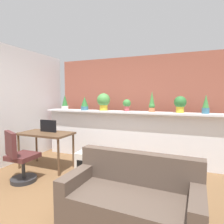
% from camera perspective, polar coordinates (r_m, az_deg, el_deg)
% --- Properties ---
extents(ground_plane, '(12.00, 12.00, 0.00)m').
position_cam_1_polar(ground_plane, '(3.01, -8.33, -25.34)').
color(ground_plane, brown).
extents(divider_wall, '(4.21, 0.16, 1.12)m').
position_cam_1_polar(divider_wall, '(4.54, 4.53, -7.31)').
color(divider_wall, silver).
rests_on(divider_wall, ground).
extents(plant_shelf, '(4.21, 0.37, 0.04)m').
position_cam_1_polar(plant_shelf, '(4.42, 4.42, -0.04)').
color(plant_shelf, silver).
rests_on(plant_shelf, divider_wall).
extents(brick_wall_behind, '(4.21, 0.10, 2.50)m').
position_cam_1_polar(brick_wall_behind, '(5.03, 6.64, 1.76)').
color(brick_wall_behind, '#9E5442').
rests_on(brick_wall_behind, ground).
extents(potted_plant_0, '(0.18, 0.18, 0.38)m').
position_cam_1_polar(potted_plant_0, '(5.19, -13.71, 2.75)').
color(potted_plant_0, silver).
rests_on(potted_plant_0, plant_shelf).
extents(potted_plant_1, '(0.18, 0.18, 0.33)m').
position_cam_1_polar(potted_plant_1, '(4.83, -8.08, 2.52)').
color(potted_plant_1, '#386B84').
rests_on(potted_plant_1, plant_shelf).
extents(potted_plant_2, '(0.32, 0.32, 0.41)m').
position_cam_1_polar(potted_plant_2, '(4.65, -2.50, 3.28)').
color(potted_plant_2, gold).
rests_on(potted_plant_2, plant_shelf).
extents(potted_plant_3, '(0.18, 0.18, 0.27)m').
position_cam_1_polar(potted_plant_3, '(4.42, 4.39, 2.29)').
color(potted_plant_3, '#B7474C').
rests_on(potted_plant_3, plant_shelf).
extents(potted_plant_4, '(0.13, 0.13, 0.45)m').
position_cam_1_polar(potted_plant_4, '(4.31, 11.66, 2.64)').
color(potted_plant_4, '#C66B42').
rests_on(potted_plant_4, plant_shelf).
extents(potted_plant_5, '(0.25, 0.25, 0.35)m').
position_cam_1_polar(potted_plant_5, '(4.24, 19.44, 2.41)').
color(potted_plant_5, gold).
rests_on(potted_plant_5, plant_shelf).
extents(potted_plant_6, '(0.14, 0.14, 0.38)m').
position_cam_1_polar(potted_plant_6, '(4.23, 25.90, 1.96)').
color(potted_plant_6, '#386B84').
rests_on(potted_plant_6, plant_shelf).
extents(desk, '(1.10, 0.60, 0.75)m').
position_cam_1_polar(desk, '(4.28, -18.88, -6.85)').
color(desk, brown).
rests_on(desk, ground).
extents(tv_monitor, '(0.39, 0.04, 0.25)m').
position_cam_1_polar(tv_monitor, '(4.31, -18.29, -3.91)').
color(tv_monitor, black).
rests_on(tv_monitor, desk).
extents(office_chair, '(0.52, 0.52, 0.91)m').
position_cam_1_polar(office_chair, '(3.82, -25.56, -12.77)').
color(office_chair, '#262628').
rests_on(office_chair, ground).
extents(side_cube_shelf, '(0.40, 0.41, 0.50)m').
position_cam_1_polar(side_cube_shelf, '(3.68, -6.67, -15.27)').
color(side_cube_shelf, silver).
rests_on(side_cube_shelf, ground).
extents(couch, '(1.59, 0.82, 0.80)m').
position_cam_1_polar(couch, '(2.49, 5.77, -24.72)').
color(couch, brown).
rests_on(couch, ground).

